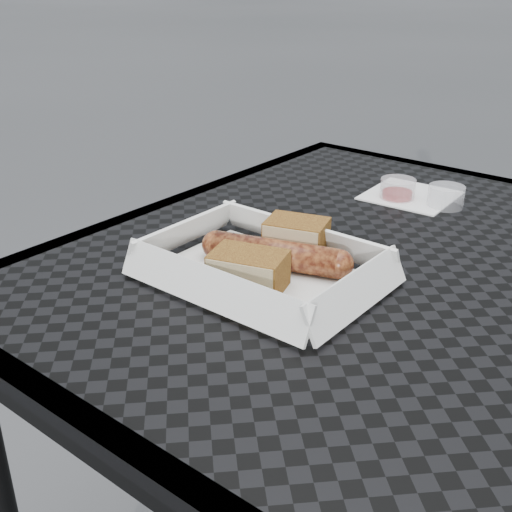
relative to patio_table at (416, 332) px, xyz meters
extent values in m
cube|color=black|center=(0.00, 0.00, 0.07)|extent=(0.80, 0.80, 0.01)
cube|color=black|center=(0.00, -0.39, 0.06)|extent=(0.80, 0.03, 0.03)
cube|color=black|center=(-0.39, 0.00, 0.06)|extent=(0.03, 0.80, 0.03)
cylinder|color=black|center=(-0.35, 0.35, -0.30)|extent=(0.03, 0.03, 0.73)
cube|color=white|center=(-0.13, -0.12, 0.08)|extent=(0.22, 0.15, 0.00)
cylinder|color=brown|center=(-0.13, -0.10, 0.10)|extent=(0.15, 0.07, 0.03)
sphere|color=brown|center=(-0.06, -0.08, 0.10)|extent=(0.03, 0.03, 0.03)
sphere|color=brown|center=(-0.20, -0.12, 0.10)|extent=(0.03, 0.03, 0.03)
cube|color=brown|center=(-0.13, -0.05, 0.10)|extent=(0.08, 0.07, 0.04)
cube|color=brown|center=(-0.13, -0.15, 0.10)|extent=(0.09, 0.07, 0.04)
cylinder|color=#DA4509|center=(-0.09, -0.16, 0.08)|extent=(0.02, 0.02, 0.00)
torus|color=white|center=(-0.08, -0.17, 0.08)|extent=(0.02, 0.02, 0.00)
cube|color=#B2D17F|center=(-0.08, -0.16, 0.08)|extent=(0.02, 0.02, 0.00)
cube|color=white|center=(-0.13, 0.22, 0.08)|extent=(0.13, 0.13, 0.00)
cylinder|color=maroon|center=(-0.14, 0.20, 0.09)|extent=(0.05, 0.05, 0.03)
cylinder|color=silver|center=(-0.07, 0.21, 0.09)|extent=(0.05, 0.05, 0.03)
camera|label=1|loc=(0.25, -0.61, 0.39)|focal=45.00mm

